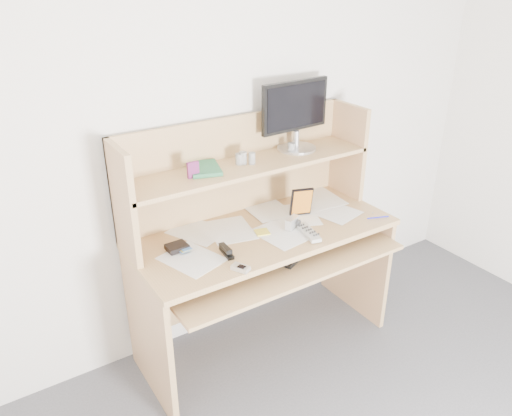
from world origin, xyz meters
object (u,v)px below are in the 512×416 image
tv_remote (309,232)px  game_case (301,202)px  monitor (295,113)px  keyboard (299,241)px  desk (256,234)px

tv_remote → game_case: 0.23m
game_case → monitor: 0.49m
keyboard → monitor: monitor is taller
desk → game_case: (0.26, -0.05, 0.15)m
keyboard → monitor: 0.70m
tv_remote → monitor: (0.18, 0.38, 0.52)m
keyboard → tv_remote: tv_remote is taller
monitor → desk: bearing=-161.7°
game_case → monitor: monitor is taller
keyboard → tv_remote: bearing=-122.9°
keyboard → game_case: bearing=25.1°
game_case → monitor: size_ratio=0.39×
desk → tv_remote: desk is taller
keyboard → desk: bearing=115.6°
desk → tv_remote: size_ratio=7.04×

